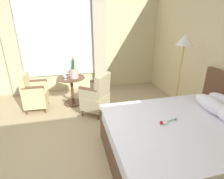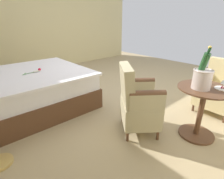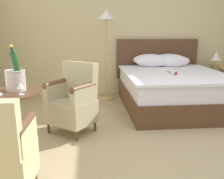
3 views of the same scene
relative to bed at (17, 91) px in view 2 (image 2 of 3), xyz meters
The scene contains 10 objects.
ground_plane 1.97m from the bed, 103.60° to the right, with size 7.42×7.42×0.00m, color tan.
wall_far_side 3.36m from the bed, 36.70° to the right, with size 0.12×6.04×3.07m.
bed is the anchor object (origin of this frame).
side_table_round 2.86m from the bed, 145.91° to the right, with size 0.67×0.67×0.71m.
champagne_bucket 2.82m from the bed, 146.71° to the right, with size 0.23×0.23×0.52m.
wine_glass_near_bucket 3.06m from the bed, 146.67° to the right, with size 0.07×0.07×0.15m.
wine_glass_near_edge 2.85m from the bed, 142.07° to the right, with size 0.08×0.08×0.14m.
snack_plate 3.06m from the bed, 145.83° to the right, with size 0.17×0.17×0.04m.
armchair_by_window 2.03m from the bed, 148.05° to the right, with size 0.76×0.75×0.96m.
armchair_facing_bed 3.37m from the bed, 132.41° to the right, with size 0.59×0.52×0.90m.
Camera 2 is at (-2.64, 2.50, 1.50)m, focal length 28.00 mm.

